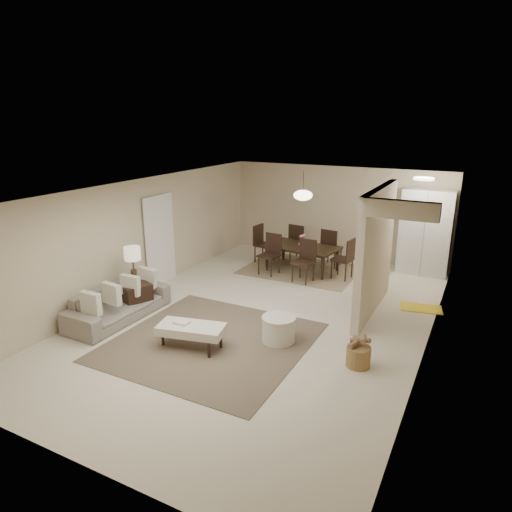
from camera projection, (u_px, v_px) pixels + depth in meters
The scene contains 22 objects.
floor at pixel (264, 317), 8.94m from camera, with size 9.00×9.00×0.00m, color beige.
ceiling at pixel (264, 189), 8.20m from camera, with size 9.00×9.00×0.00m, color white.
back_wall at pixel (337, 213), 12.39m from camera, with size 6.00×6.00×0.00m, color #C7B696.
left_wall at pixel (140, 237), 9.88m from camera, with size 9.00×9.00×0.00m, color #C7B696.
right_wall at pixel (433, 281), 7.25m from camera, with size 9.00×9.00×0.00m, color #C7B696.
partition at pixel (375, 251), 8.84m from camera, with size 0.15×2.50×2.50m, color #C7B696.
doorway at pixel (160, 241), 10.45m from camera, with size 0.04×0.90×2.04m, color black.
pantry_cabinet at pixel (425, 232), 11.12m from camera, with size 1.20×0.55×2.10m, color silver.
flush_light at pixel (424, 179), 9.92m from camera, with size 0.44×0.44×0.05m, color white.
living_rug at pixel (211, 341), 7.94m from camera, with size 3.20×3.20×0.01m, color brown.
sofa at pixel (119, 303), 8.77m from camera, with size 0.84×2.14×0.62m, color gray.
ottoman_bench at pixel (191, 330), 7.68m from camera, with size 1.21×0.75×0.40m.
side_table at pixel (136, 297), 9.12m from camera, with size 0.53×0.53×0.58m, color black.
table_lamp at pixel (132, 257), 8.87m from camera, with size 0.32×0.32×0.76m.
round_pouf at pixel (279, 329), 7.89m from camera, with size 0.59×0.59×0.46m, color beige.
wicker_basket at pixel (358, 357), 7.13m from camera, with size 0.38×0.38×0.33m, color brown.
dining_rug at pixel (301, 270), 11.66m from camera, with size 2.80×2.10×0.01m, color #857352.
dining_table at pixel (301, 258), 11.57m from camera, with size 1.77×0.99×0.62m, color black.
dining_chairs at pixel (301, 251), 11.52m from camera, with size 2.74×2.12×1.01m.
vase at pixel (302, 243), 11.46m from camera, with size 0.16×0.16×0.17m, color silver.
yellow_mat at pixel (421, 308), 9.32m from camera, with size 0.80×0.49×0.01m, color yellow.
pendant_light at pixel (303, 195), 11.10m from camera, with size 0.46×0.46×0.71m.
Camera 1 is at (3.63, -7.35, 3.76)m, focal length 32.00 mm.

